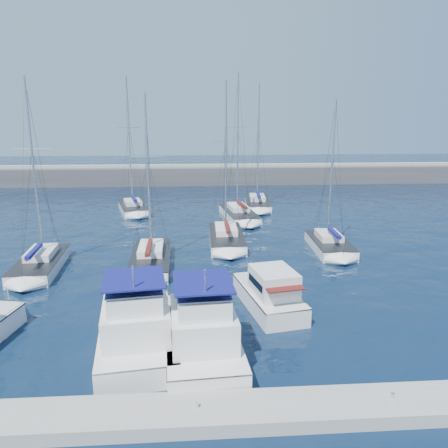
{
  "coord_description": "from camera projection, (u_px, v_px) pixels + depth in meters",
  "views": [
    {
      "loc": [
        0.04,
        -26.08,
        11.86
      ],
      "look_at": [
        2.5,
        9.45,
        3.0
      ],
      "focal_mm": 35.0,
      "sensor_mm": 36.0,
      "label": 1
    }
  ],
  "objects": [
    {
      "name": "ground",
      "position": [
        195.0,
        305.0,
        28.11
      ],
      "size": [
        220.0,
        220.0,
        0.0
      ],
      "primitive_type": "plane",
      "color": "black",
      "rests_on": "ground"
    },
    {
      "name": "sailboat_mid_a",
      "position": [
        41.0,
        263.0,
        34.49
      ],
      "size": [
        3.59,
        8.26,
        15.06
      ],
      "rotation": [
        0.0,
        0.0,
        0.07
      ],
      "color": "silver",
      "rests_on": "ground"
    },
    {
      "name": "dock_cleat_centre",
      "position": [
        197.0,
        405.0,
        17.29
      ],
      "size": [
        0.16,
        0.16,
        0.25
      ],
      "primitive_type": "cylinder",
      "color": "silver",
      "rests_on": "dock"
    },
    {
      "name": "sailboat_mid_e",
      "position": [
        329.0,
        244.0,
        39.52
      ],
      "size": [
        3.31,
        7.37,
        13.65
      ],
      "rotation": [
        0.0,
        0.0,
        -0.04
      ],
      "color": "silver",
      "rests_on": "ground"
    },
    {
      "name": "sailboat_back_c",
      "position": [
        257.0,
        203.0,
        57.96
      ],
      "size": [
        3.7,
        8.83,
        16.23
      ],
      "rotation": [
        0.0,
        0.0,
        -0.08
      ],
      "color": "silver",
      "rests_on": "ground"
    },
    {
      "name": "sailboat_mid_d",
      "position": [
        226.0,
        238.0,
        41.71
      ],
      "size": [
        3.29,
        8.92,
        15.29
      ],
      "rotation": [
        0.0,
        0.0,
        -0.01
      ],
      "color": "white",
      "rests_on": "ground"
    },
    {
      "name": "sailboat_back_a",
      "position": [
        133.0,
        208.0,
        54.91
      ],
      "size": [
        4.82,
        7.85,
        16.81
      ],
      "rotation": [
        0.0,
        0.0,
        0.26
      ],
      "color": "silver",
      "rests_on": "ground"
    },
    {
      "name": "motor_yacht_port_inner",
      "position": [
        137.0,
        330.0,
        22.51
      ],
      "size": [
        4.91,
        8.89,
        4.69
      ],
      "rotation": [
        0.0,
        0.0,
        0.13
      ],
      "color": "silver",
      "rests_on": "ground"
    },
    {
      "name": "motor_yacht_stbd_inner",
      "position": [
        202.0,
        333.0,
        22.13
      ],
      "size": [
        4.26,
        9.07,
        4.69
      ],
      "rotation": [
        0.0,
        0.0,
        0.07
      ],
      "color": "silver",
      "rests_on": "ground"
    },
    {
      "name": "sailboat_mid_b",
      "position": [
        151.0,
        259.0,
        35.59
      ],
      "size": [
        3.33,
        9.09,
        13.92
      ],
      "rotation": [
        0.0,
        0.0,
        0.03
      ],
      "color": "white",
      "rests_on": "ground"
    },
    {
      "name": "dock_cleat_near_stbd",
      "position": [
        393.0,
        396.0,
        17.83
      ],
      "size": [
        0.16,
        0.16,
        0.25
      ],
      "primitive_type": "cylinder",
      "color": "silver",
      "rests_on": "dock"
    },
    {
      "name": "sailboat_back_b",
      "position": [
        239.0,
        214.0,
        51.75
      ],
      "size": [
        4.31,
        9.33,
        17.03
      ],
      "rotation": [
        0.0,
        0.0,
        0.13
      ],
      "color": "white",
      "rests_on": "ground"
    },
    {
      "name": "dock",
      "position": [
        197.0,
        414.0,
        17.39
      ],
      "size": [
        40.0,
        2.2,
        0.6
      ],
      "primitive_type": "cube",
      "color": "gray",
      "rests_on": "ground"
    },
    {
      "name": "breakwater",
      "position": [
        194.0,
        178.0,
        78.2
      ],
      "size": [
        160.0,
        6.0,
        4.45
      ],
      "color": "#424244",
      "rests_on": "ground"
    },
    {
      "name": "motor_yacht_stbd_outer",
      "position": [
        270.0,
        295.0,
        27.34
      ],
      "size": [
        4.01,
        7.02,
        3.2
      ],
      "rotation": [
        0.0,
        0.0,
        0.19
      ],
      "color": "silver",
      "rests_on": "ground"
    }
  ]
}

